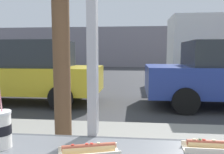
{
  "coord_description": "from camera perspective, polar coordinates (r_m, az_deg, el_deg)",
  "views": [
    {
      "loc": [
        0.22,
        -1.12,
        1.45
      ],
      "look_at": [
        -0.19,
        3.08,
        0.99
      ],
      "focal_mm": 36.03,
      "sensor_mm": 36.0,
      "label": 1
    }
  ],
  "objects": [
    {
      "name": "ground_plane",
      "position": [
        9.24,
        4.18,
        -2.84
      ],
      "size": [
        60.0,
        60.0,
        0.0
      ],
      "primitive_type": "plane",
      "color": "#38383A"
    },
    {
      "name": "hotdog_tray_near",
      "position": [
        1.17,
        24.21,
        -15.69
      ],
      "size": [
        0.27,
        0.09,
        0.05
      ],
      "color": "beige",
      "rests_on": "window_counter"
    },
    {
      "name": "soda_cup_right",
      "position": [
        1.21,
        -26.46,
        -11.72
      ],
      "size": [
        0.1,
        0.1,
        0.33
      ],
      "color": "white",
      "rests_on": "window_counter"
    },
    {
      "name": "parked_car_yellow",
      "position": [
        7.01,
        -21.07,
        1.25
      ],
      "size": [
        4.46,
        1.88,
        1.79
      ],
      "color": "gold",
      "rests_on": "ground"
    },
    {
      "name": "hotdog_tray_far",
      "position": [
        1.04,
        -5.85,
        -17.95
      ],
      "size": [
        0.29,
        0.17,
        0.05
      ],
      "color": "beige",
      "rests_on": "window_counter"
    },
    {
      "name": "building_facade_far",
      "position": [
        23.21,
        5.12,
        7.59
      ],
      "size": [
        28.0,
        1.2,
        4.02
      ],
      "primitive_type": "cube",
      "color": "gray",
      "rests_on": "ground"
    }
  ]
}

